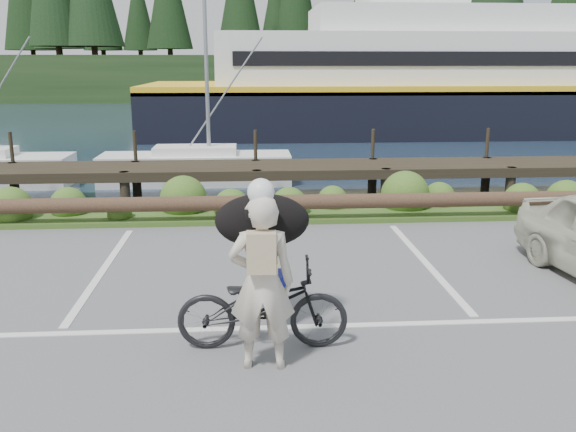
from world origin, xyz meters
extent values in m
plane|color=#535356|center=(0.00, 0.00, 0.00)|extent=(72.00, 72.00, 0.00)
plane|color=#172538|center=(0.00, 48.00, -1.20)|extent=(160.00, 160.00, 0.00)
cube|color=#3D5B21|center=(0.00, 5.30, 0.05)|extent=(34.00, 1.60, 0.10)
imported|color=black|center=(-0.15, -0.91, 0.51)|extent=(1.96, 0.74, 1.02)
imported|color=beige|center=(-0.16, -1.36, 0.95)|extent=(0.71, 0.48, 1.91)
ellipsoid|color=black|center=(-0.13, -0.29, 1.35)|extent=(0.59, 1.16, 0.66)
camera|label=1|loc=(-0.30, -7.36, 3.19)|focal=38.00mm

